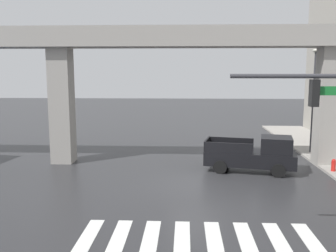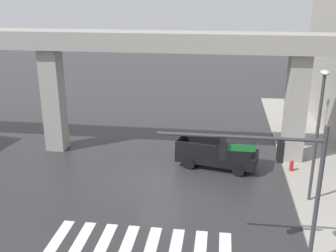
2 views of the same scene
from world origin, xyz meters
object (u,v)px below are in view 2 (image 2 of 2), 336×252
at_px(street_lamp_near_corner, 319,123).
at_px(street_lamp_mid_block, 292,84).
at_px(pickup_truck, 222,153).
at_px(traffic_signal_mast, 276,168).
at_px(fire_hydrant, 291,167).

height_order(street_lamp_near_corner, street_lamp_mid_block, same).
bearing_deg(pickup_truck, traffic_signal_mast, -77.65).
height_order(pickup_truck, street_lamp_near_corner, street_lamp_near_corner).
distance_m(street_lamp_mid_block, fire_hydrant, 6.55).
bearing_deg(street_lamp_mid_block, fire_hydrant, -94.51).
xyz_separation_m(pickup_truck, street_lamp_mid_block, (4.76, 4.82, 3.57)).
bearing_deg(street_lamp_mid_block, street_lamp_near_corner, -90.00).
bearing_deg(pickup_truck, fire_hydrant, -3.26).
bearing_deg(street_lamp_near_corner, pickup_truck, 140.94).
relative_size(traffic_signal_mast, fire_hydrant, 7.64).
bearing_deg(traffic_signal_mast, street_lamp_near_corner, 63.52).
xyz_separation_m(street_lamp_near_corner, fire_hydrant, (-0.40, 3.62, -4.13)).
relative_size(street_lamp_near_corner, fire_hydrant, 8.52).
height_order(pickup_truck, fire_hydrant, pickup_truck).
bearing_deg(traffic_signal_mast, fire_hydrant, 75.66).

